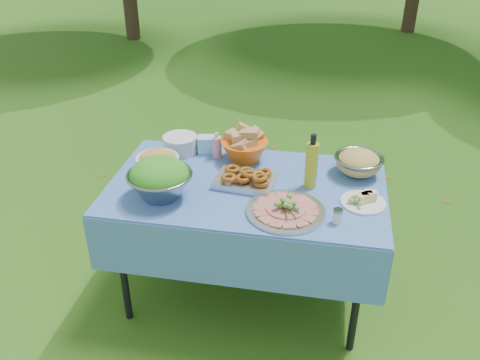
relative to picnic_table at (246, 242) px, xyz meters
name	(u,v)px	position (x,y,z in m)	size (l,w,h in m)	color
ground	(246,292)	(0.00, 0.00, -0.38)	(80.00, 80.00, 0.00)	#0E3A0A
picnic_table	(246,242)	(0.00, 0.00, 0.00)	(1.46, 0.86, 0.76)	#84C0FF
salad_bowl	(160,179)	(-0.41, -0.20, 0.49)	(0.33, 0.33, 0.21)	gray
pasta_bowl_white	(158,161)	(-0.51, 0.05, 0.45)	(0.23, 0.23, 0.13)	silver
plate_stack	(180,144)	(-0.46, 0.31, 0.43)	(0.20, 0.20, 0.10)	silver
wipes_box	(207,144)	(-0.30, 0.34, 0.43)	(0.11, 0.08, 0.10)	#99D8F2
sanitizer_bottle	(217,145)	(-0.23, 0.29, 0.46)	(0.05, 0.05, 0.16)	pink
bread_bowl	(245,145)	(-0.06, 0.28, 0.47)	(0.27, 0.27, 0.18)	#E05C0C
pasta_bowl_steel	(359,162)	(0.58, 0.23, 0.45)	(0.26, 0.26, 0.14)	gray
fried_tray	(245,178)	(-0.01, 0.01, 0.42)	(0.31, 0.22, 0.07)	silver
charcuterie_platter	(286,205)	(0.23, -0.22, 0.43)	(0.39, 0.39, 0.09)	#B9BEC1
oil_bottle	(312,161)	(0.33, 0.05, 0.53)	(0.07, 0.07, 0.30)	#A9AB21
cheese_plate	(364,198)	(0.61, -0.07, 0.41)	(0.23, 0.23, 0.06)	silver
shaker	(337,216)	(0.48, -0.27, 0.42)	(0.05, 0.05, 0.07)	silver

